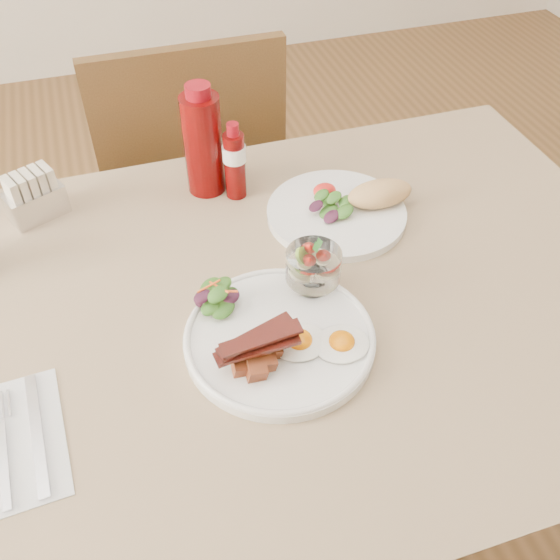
{
  "coord_description": "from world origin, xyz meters",
  "views": [
    {
      "loc": [
        -0.18,
        -0.64,
        1.46
      ],
      "look_at": [
        0.02,
        -0.02,
        0.82
      ],
      "focal_mm": 40.0,
      "sensor_mm": 36.0,
      "label": 1
    }
  ],
  "objects_px": {
    "chair_far": "(191,184)",
    "second_plate": "(347,207)",
    "table": "(265,340)",
    "fruit_cup": "(313,266)",
    "hot_sauce_bottle": "(235,162)",
    "sugar_caddy": "(34,197)",
    "ketchup_bottle": "(203,143)",
    "main_plate": "(279,339)"
  },
  "relations": [
    {
      "from": "chair_far",
      "to": "second_plate",
      "type": "distance_m",
      "value": 0.59
    },
    {
      "from": "chair_far",
      "to": "second_plate",
      "type": "bearing_deg",
      "value": -67.57
    },
    {
      "from": "table",
      "to": "fruit_cup",
      "type": "relative_size",
      "value": 15.51
    },
    {
      "from": "table",
      "to": "second_plate",
      "type": "xyz_separation_m",
      "value": [
        0.2,
        0.17,
        0.11
      ]
    },
    {
      "from": "fruit_cup",
      "to": "hot_sauce_bottle",
      "type": "distance_m",
      "value": 0.3
    },
    {
      "from": "second_plate",
      "to": "sugar_caddy",
      "type": "distance_m",
      "value": 0.56
    },
    {
      "from": "ketchup_bottle",
      "to": "hot_sauce_bottle",
      "type": "bearing_deg",
      "value": -37.89
    },
    {
      "from": "table",
      "to": "chair_far",
      "type": "relative_size",
      "value": 1.43
    },
    {
      "from": "main_plate",
      "to": "ketchup_bottle",
      "type": "xyz_separation_m",
      "value": [
        -0.02,
        0.41,
        0.09
      ]
    },
    {
      "from": "table",
      "to": "chair_far",
      "type": "distance_m",
      "value": 0.68
    },
    {
      "from": "main_plate",
      "to": "ketchup_bottle",
      "type": "distance_m",
      "value": 0.42
    },
    {
      "from": "main_plate",
      "to": "second_plate",
      "type": "xyz_separation_m",
      "value": [
        0.21,
        0.25,
        0.01
      ]
    },
    {
      "from": "sugar_caddy",
      "to": "main_plate",
      "type": "bearing_deg",
      "value": -75.73
    },
    {
      "from": "chair_far",
      "to": "fruit_cup",
      "type": "distance_m",
      "value": 0.73
    },
    {
      "from": "main_plate",
      "to": "sugar_caddy",
      "type": "distance_m",
      "value": 0.53
    },
    {
      "from": "second_plate",
      "to": "hot_sauce_bottle",
      "type": "relative_size",
      "value": 1.82
    },
    {
      "from": "chair_far",
      "to": "hot_sauce_bottle",
      "type": "distance_m",
      "value": 0.48
    },
    {
      "from": "main_plate",
      "to": "fruit_cup",
      "type": "distance_m",
      "value": 0.12
    },
    {
      "from": "fruit_cup",
      "to": "sugar_caddy",
      "type": "height_order",
      "value": "fruit_cup"
    },
    {
      "from": "fruit_cup",
      "to": "sugar_caddy",
      "type": "bearing_deg",
      "value": 139.76
    },
    {
      "from": "fruit_cup",
      "to": "second_plate",
      "type": "relative_size",
      "value": 0.31
    },
    {
      "from": "chair_far",
      "to": "second_plate",
      "type": "height_order",
      "value": "chair_far"
    },
    {
      "from": "main_plate",
      "to": "fruit_cup",
      "type": "height_order",
      "value": "fruit_cup"
    },
    {
      "from": "ketchup_bottle",
      "to": "hot_sauce_bottle",
      "type": "distance_m",
      "value": 0.07
    },
    {
      "from": "table",
      "to": "sugar_caddy",
      "type": "distance_m",
      "value": 0.48
    },
    {
      "from": "fruit_cup",
      "to": "hot_sauce_bottle",
      "type": "relative_size",
      "value": 0.57
    },
    {
      "from": "table",
      "to": "sugar_caddy",
      "type": "xyz_separation_m",
      "value": [
        -0.32,
        0.33,
        0.13
      ]
    },
    {
      "from": "hot_sauce_bottle",
      "to": "sugar_caddy",
      "type": "xyz_separation_m",
      "value": [
        -0.36,
        0.05,
        -0.03
      ]
    },
    {
      "from": "chair_far",
      "to": "sugar_caddy",
      "type": "xyz_separation_m",
      "value": [
        -0.32,
        -0.33,
        0.27
      ]
    },
    {
      "from": "sugar_caddy",
      "to": "hot_sauce_bottle",
      "type": "bearing_deg",
      "value": -31.12
    },
    {
      "from": "ketchup_bottle",
      "to": "sugar_caddy",
      "type": "distance_m",
      "value": 0.31
    },
    {
      "from": "table",
      "to": "chair_far",
      "type": "xyz_separation_m",
      "value": [
        0.0,
        0.66,
        -0.14
      ]
    },
    {
      "from": "chair_far",
      "to": "main_plate",
      "type": "height_order",
      "value": "chair_far"
    },
    {
      "from": "fruit_cup",
      "to": "second_plate",
      "type": "bearing_deg",
      "value": 53.45
    },
    {
      "from": "main_plate",
      "to": "second_plate",
      "type": "height_order",
      "value": "second_plate"
    },
    {
      "from": "table",
      "to": "fruit_cup",
      "type": "height_order",
      "value": "fruit_cup"
    },
    {
      "from": "fruit_cup",
      "to": "table",
      "type": "bearing_deg",
      "value": 175.9
    },
    {
      "from": "second_plate",
      "to": "ketchup_bottle",
      "type": "distance_m",
      "value": 0.28
    },
    {
      "from": "table",
      "to": "sugar_caddy",
      "type": "relative_size",
      "value": 11.74
    },
    {
      "from": "hot_sauce_bottle",
      "to": "table",
      "type": "bearing_deg",
      "value": -96.24
    },
    {
      "from": "chair_far",
      "to": "ketchup_bottle",
      "type": "relative_size",
      "value": 4.41
    },
    {
      "from": "sugar_caddy",
      "to": "chair_far",
      "type": "bearing_deg",
      "value": 21.96
    }
  ]
}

